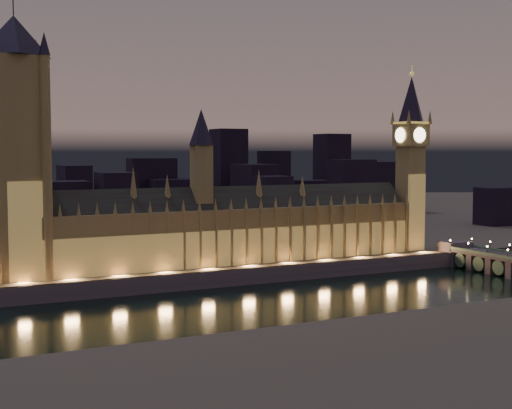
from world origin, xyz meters
name	(u,v)px	position (x,y,z in m)	size (l,w,h in m)	color
ground_plane	(300,299)	(0.00, 0.00, 0.00)	(2000.00, 2000.00, 0.00)	black
north_bank	(66,207)	(0.00, 520.00, 4.00)	(2000.00, 960.00, 8.00)	brown
embankment_wall	(259,276)	(0.00, 41.00, 4.00)	(2000.00, 2.50, 8.00)	#454258
palace_of_westminster	(237,227)	(-2.83, 61.75, 26.37)	(202.00, 23.58, 78.00)	olive
victoria_tower	(16,136)	(-110.00, 61.93, 71.94)	(31.68, 31.68, 128.58)	olive
elizabeth_tower	(411,147)	(108.00, 61.92, 67.30)	(18.00, 18.00, 106.44)	olive
city_backdrop	(183,196)	(35.95, 246.52, 30.78)	(493.71, 215.63, 76.54)	black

